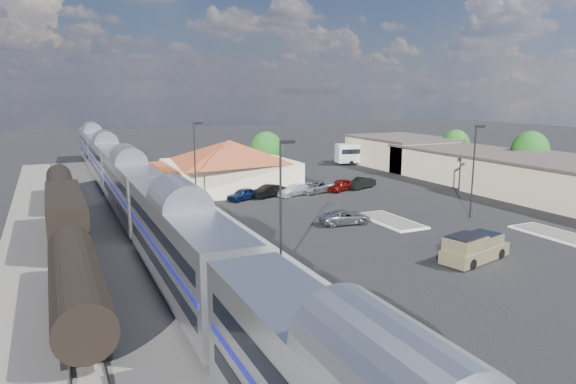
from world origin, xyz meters
name	(u,v)px	position (x,y,z in m)	size (l,w,h in m)	color
ground	(367,231)	(0.00, 0.00, 0.00)	(280.00, 280.00, 0.00)	black
railbed	(106,236)	(-21.00, 8.00, 0.06)	(16.00, 100.00, 0.12)	#4C4944
platform	(215,229)	(-12.00, 6.00, 0.09)	(5.50, 92.00, 0.18)	gray
passenger_train	(130,188)	(-18.00, 14.21, 2.87)	(3.00, 104.00, 5.55)	silver
freight_cars	(66,218)	(-24.00, 7.94, 1.93)	(2.80, 46.00, 4.00)	black
station_depot	(229,165)	(-4.56, 24.00, 3.13)	(18.35, 12.24, 6.20)	beige
buildings_east	(483,166)	(28.00, 14.28, 2.27)	(14.40, 51.40, 4.80)	#C6B28C
traffic_island_south	(390,221)	(4.00, 2.00, 0.10)	(3.30, 7.50, 0.21)	silver
traffic_island_north	(557,234)	(14.00, -8.00, 0.10)	(3.30, 7.50, 0.21)	silver
lamp_plat_s	(282,195)	(-10.90, -6.00, 5.34)	(1.08, 0.25, 9.00)	black
lamp_plat_n	(196,157)	(-10.90, 16.00, 5.34)	(1.08, 0.25, 9.00)	black
lamp_lot	(474,163)	(12.10, 0.00, 5.34)	(1.08, 0.25, 9.00)	black
tree_east_b	(530,151)	(34.00, 12.00, 4.22)	(4.94, 4.94, 6.96)	#382314
tree_east_c	(456,145)	(34.00, 26.00, 3.76)	(4.41, 4.41, 6.21)	#382314
tree_depot	(266,150)	(3.00, 30.00, 4.02)	(4.71, 4.71, 6.63)	#382314
pickup_truck	(475,248)	(2.71, -9.96, 0.96)	(6.21, 3.47, 2.03)	tan
suv	(345,217)	(-0.37, 3.04, 0.67)	(2.21, 4.79, 1.33)	gray
coach_bus	(367,152)	(24.00, 36.00, 2.01)	(11.15, 4.39, 3.50)	white
person_a	(278,264)	(-11.77, -7.31, 1.02)	(0.61, 0.40, 1.67)	#B1BB3A
person_b	(233,245)	(-13.16, -2.22, 1.06)	(0.86, 0.67, 1.76)	silver
parked_car_a	(243,194)	(-5.28, 17.14, 0.69)	(1.62, 4.02, 1.37)	#0C183D
parked_car_b	(268,191)	(-2.08, 17.44, 0.74)	(1.57, 4.49, 1.48)	black
parked_car_c	(294,190)	(1.12, 17.14, 0.68)	(1.90, 4.67, 1.35)	silver
parked_car_d	(316,187)	(4.32, 17.44, 0.71)	(2.35, 5.10, 1.42)	gray
parked_car_e	(340,185)	(7.52, 17.14, 0.74)	(1.75, 4.34, 1.48)	maroon
parked_car_f	(361,183)	(10.72, 17.44, 0.72)	(1.52, 4.37, 1.44)	black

